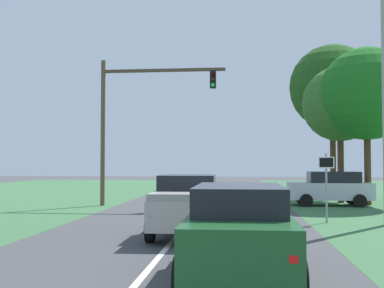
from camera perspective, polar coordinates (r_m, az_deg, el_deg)
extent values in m
plane|color=#424244|center=(15.27, -1.79, -11.02)|extent=(120.00, 120.00, 0.00)
cube|color=#194C23|center=(9.61, 5.78, -11.22)|extent=(2.02, 4.57, 0.95)
cube|color=black|center=(9.75, 5.77, -6.65)|extent=(1.77, 2.84, 0.56)
cube|color=red|center=(7.44, -0.80, -13.54)|extent=(0.14, 0.06, 0.12)
cube|color=red|center=(7.43, 12.22, -13.51)|extent=(0.14, 0.06, 0.12)
cylinder|color=black|center=(11.14, 0.55, -12.46)|extent=(0.24, 0.72, 0.72)
cylinder|color=black|center=(11.13, 11.10, -12.42)|extent=(0.24, 0.72, 0.72)
cylinder|color=black|center=(8.38, -1.37, -15.88)|extent=(0.24, 0.72, 0.72)
cylinder|color=black|center=(8.37, 12.88, -15.85)|extent=(0.24, 0.72, 0.72)
cube|color=#B7B2A8|center=(15.33, -0.43, -7.85)|extent=(2.05, 5.09, 0.86)
cube|color=black|center=(15.02, -0.51, -5.04)|extent=(1.76, 1.95, 0.67)
cube|color=#9C978F|center=(13.73, -1.01, -6.29)|extent=(1.90, 1.95, 0.20)
cube|color=red|center=(12.97, -5.01, -8.69)|extent=(0.14, 0.06, 0.12)
cube|color=red|center=(12.80, 2.19, -8.78)|extent=(0.14, 0.06, 0.12)
cylinder|color=black|center=(17.03, -3.28, -8.74)|extent=(0.25, 0.80, 0.80)
cylinder|color=black|center=(16.88, 3.41, -8.80)|extent=(0.25, 0.80, 0.80)
cylinder|color=black|center=(13.96, -5.09, -10.19)|extent=(0.25, 0.80, 0.80)
cylinder|color=black|center=(13.77, 3.11, -10.30)|extent=(0.25, 0.80, 0.80)
cylinder|color=brown|center=(25.78, -10.77, 1.36)|extent=(0.24, 0.24, 7.85)
cube|color=#4C3D2B|center=(25.46, -3.47, 8.91)|extent=(6.62, 0.16, 0.16)
cube|color=black|center=(25.08, 2.57, 7.80)|extent=(0.32, 0.28, 0.90)
sphere|color=black|center=(24.99, 2.54, 8.54)|extent=(0.22, 0.22, 0.22)
sphere|color=black|center=(24.93, 2.55, 7.86)|extent=(0.22, 0.22, 0.22)
sphere|color=#1ED83F|center=(24.88, 2.55, 7.18)|extent=(0.22, 0.22, 0.22)
cylinder|color=gray|center=(18.91, 16.01, -5.16)|extent=(0.08, 0.08, 2.67)
cube|color=white|center=(18.85, 15.99, -2.17)|extent=(0.60, 0.03, 0.44)
cube|color=black|center=(18.84, 16.00, -2.17)|extent=(0.52, 0.01, 0.36)
cylinder|color=#4C351E|center=(28.45, 17.61, -2.70)|extent=(0.36, 0.36, 4.08)
sphere|color=#326426|center=(28.65, 17.53, 4.69)|extent=(4.38, 4.38, 4.38)
cube|color=silver|center=(26.42, 16.34, -5.48)|extent=(4.36, 1.85, 0.90)
cube|color=black|center=(26.42, 16.78, -3.86)|extent=(2.62, 1.62, 0.59)
cube|color=red|center=(26.86, 11.50, -5.37)|extent=(0.06, 0.14, 0.12)
cube|color=red|center=(25.36, 11.85, -5.56)|extent=(0.06, 0.14, 0.12)
cylinder|color=black|center=(27.62, 18.77, -6.23)|extent=(0.68, 0.22, 0.68)
cylinder|color=black|center=(25.83, 19.69, -6.51)|extent=(0.68, 0.22, 0.68)
cylinder|color=black|center=(27.15, 13.16, -6.37)|extent=(0.68, 0.22, 0.68)
cylinder|color=black|center=(25.32, 13.70, -6.67)|extent=(0.68, 0.22, 0.68)
cylinder|color=#4C351E|center=(27.49, 20.55, -2.58)|extent=(0.36, 0.36, 4.18)
sphere|color=#1B641C|center=(27.74, 20.43, 5.75)|extent=(5.13, 5.13, 5.13)
cylinder|color=#4C351E|center=(30.69, 16.75, -1.75)|extent=(0.36, 0.36, 5.06)
sphere|color=#204E19|center=(31.05, 16.66, 6.64)|extent=(5.34, 5.34, 5.34)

